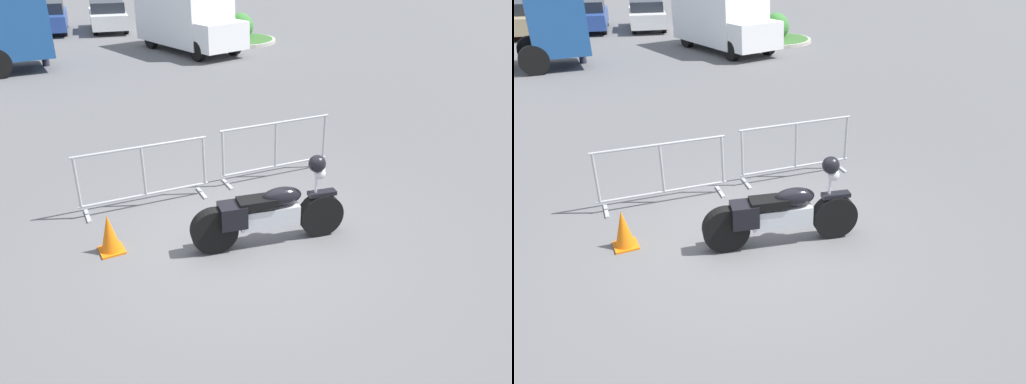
# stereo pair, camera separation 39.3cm
# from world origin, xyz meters

# --- Properties ---
(ground_plane) EXTENTS (120.00, 120.00, 0.00)m
(ground_plane) POSITION_xyz_m (0.00, 0.00, 0.00)
(ground_plane) COLOR #5B5B5E
(motorcycle) EXTENTS (2.29, 0.64, 1.30)m
(motorcycle) POSITION_xyz_m (0.28, -0.24, 0.50)
(motorcycle) COLOR black
(motorcycle) RESTS_ON ground
(crowd_barrier_near) EXTENTS (2.18, 0.55, 1.07)m
(crowd_barrier_near) POSITION_xyz_m (-0.97, 1.73, 0.55)
(crowd_barrier_near) COLOR #9EA0A5
(crowd_barrier_near) RESTS_ON ground
(crowd_barrier_far) EXTENTS (2.18, 0.55, 1.07)m
(crowd_barrier_far) POSITION_xyz_m (1.52, 1.73, 0.55)
(crowd_barrier_far) COLOR #9EA0A5
(crowd_barrier_far) RESTS_ON ground
(delivery_van) EXTENTS (3.04, 5.31, 2.31)m
(delivery_van) POSITION_xyz_m (4.43, 13.76, 1.24)
(delivery_van) COLOR white
(delivery_van) RESTS_ON ground
(parked_car_blue) EXTENTS (2.40, 4.42, 1.42)m
(parked_car_blue) POSITION_xyz_m (0.13, 21.12, 0.72)
(parked_car_blue) COLOR #284799
(parked_car_blue) RESTS_ON ground
(parked_car_white) EXTENTS (2.35, 4.32, 1.39)m
(parked_car_white) POSITION_xyz_m (2.83, 20.37, 0.70)
(parked_car_white) COLOR white
(parked_car_white) RESTS_ON ground
(pedestrian) EXTENTS (0.48, 0.48, 1.69)m
(pedestrian) POSITION_xyz_m (-1.02, 13.60, 0.92)
(pedestrian) COLOR #262838
(pedestrian) RESTS_ON ground
(planter_island) EXTENTS (3.27, 3.27, 1.20)m
(planter_island) POSITION_xyz_m (7.14, 14.64, 0.41)
(planter_island) COLOR #ADA89E
(planter_island) RESTS_ON ground
(traffic_cone) EXTENTS (0.34, 0.34, 0.59)m
(traffic_cone) POSITION_xyz_m (-1.84, 0.61, 0.29)
(traffic_cone) COLOR orange
(traffic_cone) RESTS_ON ground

